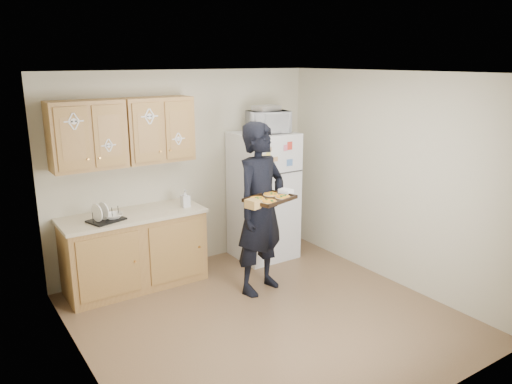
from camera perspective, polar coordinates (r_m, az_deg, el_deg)
floor at (r=5.40m, az=1.14°, el=-14.09°), size 3.60×3.60×0.00m
ceiling at (r=4.72m, az=1.31°, el=13.46°), size 3.60×3.60×0.00m
wall_back at (r=6.43m, az=-8.01°, el=2.49°), size 3.60×0.04×2.50m
wall_front at (r=3.68m, az=17.66°, el=-7.73°), size 3.60×0.04×2.50m
wall_left at (r=4.20m, az=-19.41°, el=-5.00°), size 0.04×3.60×2.50m
wall_right at (r=6.10m, az=15.23°, el=1.42°), size 0.04×3.60×2.50m
refrigerator at (r=6.68m, az=0.86°, el=-0.43°), size 0.75×0.70×1.70m
base_cabinet at (r=6.07m, az=-13.66°, el=-6.66°), size 1.60×0.60×0.86m
countertop at (r=5.92m, az=-13.93°, el=-2.61°), size 1.64×0.64×0.04m
upper_cab_left at (r=5.73m, az=-18.76°, el=6.16°), size 0.80×0.33×0.75m
upper_cab_right at (r=5.99m, az=-11.15°, el=7.03°), size 0.80×0.33×0.75m
cereal_box at (r=7.36m, az=3.09°, el=-4.61°), size 0.20×0.07×0.32m
person at (r=5.63m, az=0.57°, el=-1.96°), size 0.82×0.65×1.97m
baking_tray at (r=5.30m, az=1.61°, el=-0.83°), size 0.58×0.49×0.04m
pizza_front_left at (r=5.16m, az=1.51°, el=-1.07°), size 0.17×0.17×0.02m
pizza_front_right at (r=5.34m, az=3.09°, el=-0.54°), size 0.17×0.17×0.02m
pizza_back_left at (r=5.26m, az=0.11°, el=-0.74°), size 0.17×0.17×0.02m
pizza_back_right at (r=5.44m, az=1.70°, el=-0.24°), size 0.17×0.17×0.02m
microwave at (r=6.47m, az=1.42°, el=8.01°), size 0.57×0.44×0.28m
foil_pan at (r=6.47m, az=1.20°, el=9.58°), size 0.35×0.26×0.07m
dish_rack at (r=5.71m, az=-16.79°, el=-2.50°), size 0.43×0.37×0.14m
bowl at (r=5.74m, az=-16.04°, el=-2.65°), size 0.23×0.23×0.05m
soap_bottle at (r=6.04m, az=-8.09°, el=-0.72°), size 0.10×0.10×0.21m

